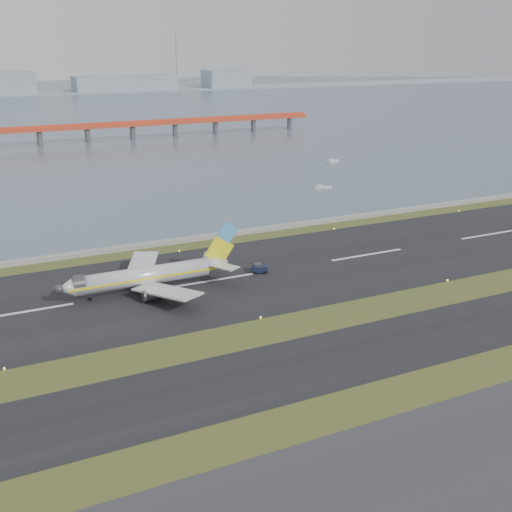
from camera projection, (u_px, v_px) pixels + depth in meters
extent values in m
plane|color=#384B1A|center=(280.00, 334.00, 112.95)|extent=(1000.00, 1000.00, 0.00)
cube|color=black|center=(315.00, 363.00, 102.70)|extent=(1000.00, 18.00, 0.10)
cube|color=black|center=(214.00, 280.00, 138.51)|extent=(1000.00, 45.00, 0.10)
cube|color=gray|center=(169.00, 242.00, 163.95)|extent=(1000.00, 2.50, 1.00)
cube|color=#4A5B6A|center=(5.00, 109.00, 505.14)|extent=(1400.00, 800.00, 1.30)
cube|color=#C54021|center=(87.00, 127.00, 332.08)|extent=(260.00, 5.00, 1.60)
cube|color=#C54021|center=(87.00, 124.00, 331.60)|extent=(260.00, 0.40, 1.40)
cylinder|color=#4C4C51|center=(88.00, 136.00, 333.49)|extent=(2.80, 2.80, 7.00)
cylinder|color=#4C4C51|center=(253.00, 126.00, 373.54)|extent=(2.80, 2.80, 7.00)
cube|color=#8B97A5|center=(125.00, 83.00, 697.43)|extent=(110.00, 35.00, 16.00)
cube|color=#8B97A5|center=(226.00, 79.00, 746.85)|extent=(50.00, 35.00, 20.00)
cylinder|color=#8B97A5|center=(177.00, 61.00, 715.53)|extent=(1.80, 1.80, 60.00)
cylinder|color=silver|center=(143.00, 276.00, 131.00)|extent=(28.00, 3.80, 3.80)
cone|color=silver|center=(65.00, 288.00, 124.50)|extent=(3.20, 3.80, 3.80)
cone|color=silver|center=(216.00, 264.00, 137.67)|extent=(5.00, 3.80, 3.80)
cube|color=yellow|center=(146.00, 279.00, 129.37)|extent=(31.00, 0.06, 0.45)
cube|color=yellow|center=(140.00, 273.00, 132.64)|extent=(31.00, 0.06, 0.45)
cube|color=silver|center=(167.00, 291.00, 124.90)|extent=(11.31, 15.89, 1.66)
cube|color=silver|center=(142.00, 266.00, 139.39)|extent=(11.31, 15.89, 1.66)
cylinder|color=#39393E|center=(155.00, 294.00, 126.70)|extent=(4.20, 2.10, 2.10)
cylinder|color=#39393E|center=(138.00, 276.00, 136.93)|extent=(4.20, 2.10, 2.10)
cube|color=yellow|center=(219.00, 250.00, 137.09)|extent=(6.80, 0.35, 6.85)
cube|color=#4EA1DD|center=(227.00, 232.00, 136.72)|extent=(4.85, 0.37, 4.90)
cube|color=silver|center=(224.00, 266.00, 134.40)|extent=(5.64, 6.80, 0.22)
cube|color=silver|center=(211.00, 256.00, 140.88)|extent=(5.64, 6.80, 0.22)
cylinder|color=black|center=(90.00, 299.00, 127.38)|extent=(0.80, 0.28, 0.80)
cylinder|color=black|center=(155.00, 293.00, 130.17)|extent=(1.00, 0.38, 1.00)
cylinder|color=black|center=(147.00, 284.00, 134.95)|extent=(1.00, 0.38, 1.00)
cube|color=black|center=(260.00, 269.00, 142.84)|extent=(3.89, 3.00, 1.29)
cube|color=#39393E|center=(258.00, 265.00, 142.53)|extent=(1.97, 2.03, 0.75)
cylinder|color=black|center=(255.00, 273.00, 142.10)|extent=(0.82, 0.56, 0.75)
cylinder|color=black|center=(254.00, 270.00, 143.72)|extent=(0.82, 0.56, 0.75)
cylinder|color=black|center=(265.00, 273.00, 142.33)|extent=(0.82, 0.56, 0.75)
cylinder|color=black|center=(264.00, 270.00, 143.95)|extent=(0.82, 0.56, 0.75)
cube|color=silver|center=(323.00, 187.00, 226.78)|extent=(6.42, 3.88, 0.79)
cube|color=silver|center=(320.00, 186.00, 226.42)|extent=(2.12, 1.91, 0.79)
cube|color=silver|center=(333.00, 161.00, 276.55)|extent=(7.31, 4.82, 0.90)
cube|color=silver|center=(331.00, 160.00, 275.21)|extent=(2.48, 2.27, 0.90)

